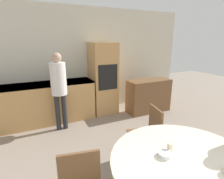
{
  "coord_description": "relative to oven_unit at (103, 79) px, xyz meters",
  "views": [
    {
      "loc": [
        -1.04,
        0.52,
        1.82
      ],
      "look_at": [
        0.05,
        2.82,
        1.09
      ],
      "focal_mm": 28.0,
      "sensor_mm": 36.0,
      "label": 1
    }
  ],
  "objects": [
    {
      "name": "chair_far_right",
      "position": [
        -0.14,
        -2.1,
        -0.39
      ],
      "size": [
        0.47,
        0.47,
        0.87
      ],
      "rotation": [
        0.0,
        0.0,
        4.5
      ],
      "color": "brown",
      "rests_on": "ground_plane"
    },
    {
      "name": "oven_unit",
      "position": [
        0.0,
        0.0,
        0.0
      ],
      "size": [
        0.61,
        0.59,
        1.76
      ],
      "color": "tan",
      "rests_on": "ground_plane"
    },
    {
      "name": "dining_table",
      "position": [
        -0.43,
        -3.03,
        -0.35
      ],
      "size": [
        1.42,
        1.42,
        0.74
      ],
      "color": "brown",
      "rests_on": "ground_plane"
    },
    {
      "name": "wall_back",
      "position": [
        -0.6,
        0.34,
        0.42
      ],
      "size": [
        6.17,
        0.05,
        2.6
      ],
      "color": "beige",
      "rests_on": "ground_plane"
    },
    {
      "name": "person_standing",
      "position": [
        -1.16,
        -0.5,
        0.11
      ],
      "size": [
        0.31,
        0.31,
        1.59
      ],
      "color": "#262628",
      "rests_on": "ground_plane"
    },
    {
      "name": "kitchen_counter",
      "position": [
        -1.59,
        -0.01,
        -0.42
      ],
      "size": [
        2.49,
        0.6,
        0.91
      ],
      "color": "tan",
      "rests_on": "ground_plane"
    },
    {
      "name": "bowl_near",
      "position": [
        -0.57,
        -2.9,
        -0.12
      ],
      "size": [
        0.13,
        0.13,
        0.04
      ],
      "color": "silver",
      "rests_on": "dining_table"
    },
    {
      "name": "sideboard",
      "position": [
        1.07,
        -0.48,
        -0.46
      ],
      "size": [
        1.13,
        0.45,
        0.84
      ],
      "color": "brown",
      "rests_on": "ground_plane"
    },
    {
      "name": "cup",
      "position": [
        -0.47,
        -2.85,
        -0.09
      ],
      "size": [
        0.06,
        0.06,
        0.09
      ],
      "color": "beige",
      "rests_on": "dining_table"
    }
  ]
}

